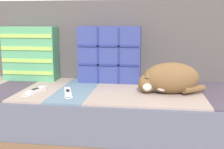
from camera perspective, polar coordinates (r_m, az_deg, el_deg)
couch at (r=1.81m, az=-3.25°, el=-8.70°), size 1.81×0.79×0.39m
sofa_backrest at (r=2.03m, az=-1.63°, el=7.03°), size 1.77×0.14×0.55m
throw_pillow_quilted at (r=1.89m, az=-0.48°, el=4.09°), size 0.41×0.14×0.37m
throw_pillow_striped at (r=2.04m, az=-16.18°, el=4.13°), size 0.37×0.14×0.37m
sleeping_cat at (r=1.63m, az=11.32°, el=-0.91°), size 0.38×0.20×0.18m
game_remote_near at (r=1.62m, az=-8.96°, el=-3.56°), size 0.11×0.21×0.02m
game_remote_far at (r=1.70m, az=-15.22°, el=-3.17°), size 0.09×0.21×0.02m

